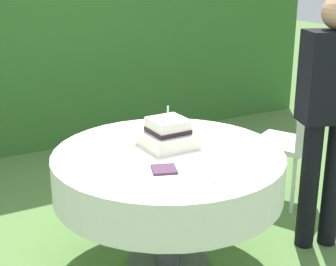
{
  "coord_description": "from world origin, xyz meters",
  "views": [
    {
      "loc": [
        -1.3,
        -2.36,
        1.78
      ],
      "look_at": [
        0.02,
        0.04,
        0.85
      ],
      "focal_mm": 54.36,
      "sensor_mm": 36.0,
      "label": 1
    }
  ],
  "objects_px": {
    "cake_table": "(168,173)",
    "garden_chair": "(294,136)",
    "serving_plate_far": "(216,178)",
    "napkin_stack": "(164,169)",
    "serving_plate_near": "(217,143)",
    "standing_person": "(329,109)",
    "wedding_cake": "(168,134)"
  },
  "relations": [
    {
      "from": "cake_table",
      "to": "garden_chair",
      "type": "distance_m",
      "value": 1.28
    },
    {
      "from": "serving_plate_far",
      "to": "napkin_stack",
      "type": "bearing_deg",
      "value": 128.63
    },
    {
      "from": "serving_plate_near",
      "to": "serving_plate_far",
      "type": "distance_m",
      "value": 0.51
    },
    {
      "from": "serving_plate_far",
      "to": "garden_chair",
      "type": "bearing_deg",
      "value": 31.94
    },
    {
      "from": "garden_chair",
      "to": "standing_person",
      "type": "xyz_separation_m",
      "value": [
        -0.26,
        -0.55,
        0.39
      ]
    },
    {
      "from": "napkin_stack",
      "to": "garden_chair",
      "type": "xyz_separation_m",
      "value": [
        1.39,
        0.53,
        -0.21
      ]
    },
    {
      "from": "wedding_cake",
      "to": "standing_person",
      "type": "bearing_deg",
      "value": -19.51
    },
    {
      "from": "standing_person",
      "to": "cake_table",
      "type": "bearing_deg",
      "value": 166.44
    },
    {
      "from": "wedding_cake",
      "to": "cake_table",
      "type": "bearing_deg",
      "value": -119.06
    },
    {
      "from": "wedding_cake",
      "to": "serving_plate_far",
      "type": "xyz_separation_m",
      "value": [
        -0.02,
        -0.53,
        -0.07
      ]
    },
    {
      "from": "cake_table",
      "to": "standing_person",
      "type": "relative_size",
      "value": 0.83
    },
    {
      "from": "serving_plate_near",
      "to": "standing_person",
      "type": "xyz_separation_m",
      "value": [
        0.66,
        -0.22,
        0.18
      ]
    },
    {
      "from": "serving_plate_near",
      "to": "standing_person",
      "type": "bearing_deg",
      "value": -18.43
    },
    {
      "from": "napkin_stack",
      "to": "standing_person",
      "type": "bearing_deg",
      "value": -0.94
    },
    {
      "from": "cake_table",
      "to": "serving_plate_far",
      "type": "distance_m",
      "value": 0.46
    },
    {
      "from": "cake_table",
      "to": "napkin_stack",
      "type": "distance_m",
      "value": 0.29
    },
    {
      "from": "cake_table",
      "to": "wedding_cake",
      "type": "relative_size",
      "value": 4.46
    },
    {
      "from": "standing_person",
      "to": "garden_chair",
      "type": "bearing_deg",
      "value": 64.73
    },
    {
      "from": "cake_table",
      "to": "serving_plate_far",
      "type": "bearing_deg",
      "value": -85.8
    },
    {
      "from": "garden_chair",
      "to": "standing_person",
      "type": "height_order",
      "value": "standing_person"
    },
    {
      "from": "cake_table",
      "to": "garden_chair",
      "type": "xyz_separation_m",
      "value": [
        1.24,
        0.31,
        -0.08
      ]
    },
    {
      "from": "napkin_stack",
      "to": "garden_chair",
      "type": "bearing_deg",
      "value": 21.03
    },
    {
      "from": "wedding_cake",
      "to": "serving_plate_far",
      "type": "height_order",
      "value": "wedding_cake"
    },
    {
      "from": "napkin_stack",
      "to": "standing_person",
      "type": "height_order",
      "value": "standing_person"
    },
    {
      "from": "wedding_cake",
      "to": "napkin_stack",
      "type": "relative_size",
      "value": 2.33
    },
    {
      "from": "wedding_cake",
      "to": "serving_plate_far",
      "type": "bearing_deg",
      "value": -92.08
    },
    {
      "from": "cake_table",
      "to": "serving_plate_near",
      "type": "height_order",
      "value": "serving_plate_near"
    },
    {
      "from": "cake_table",
      "to": "standing_person",
      "type": "height_order",
      "value": "standing_person"
    },
    {
      "from": "cake_table",
      "to": "serving_plate_far",
      "type": "xyz_separation_m",
      "value": [
        0.03,
        -0.44,
        0.13
      ]
    },
    {
      "from": "garden_chair",
      "to": "standing_person",
      "type": "distance_m",
      "value": 0.72
    },
    {
      "from": "serving_plate_near",
      "to": "napkin_stack",
      "type": "bearing_deg",
      "value": -156.6
    },
    {
      "from": "cake_table",
      "to": "garden_chair",
      "type": "height_order",
      "value": "garden_chair"
    }
  ]
}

